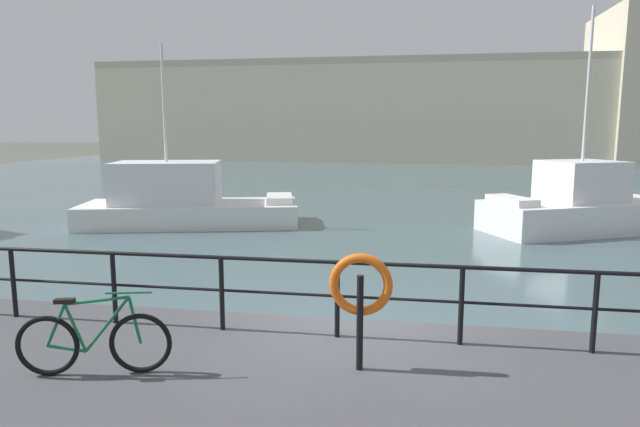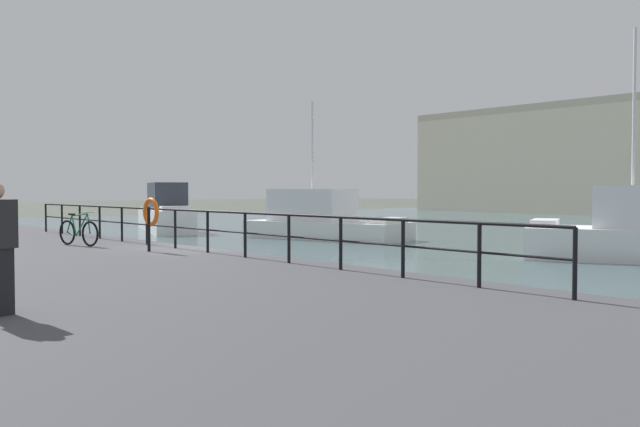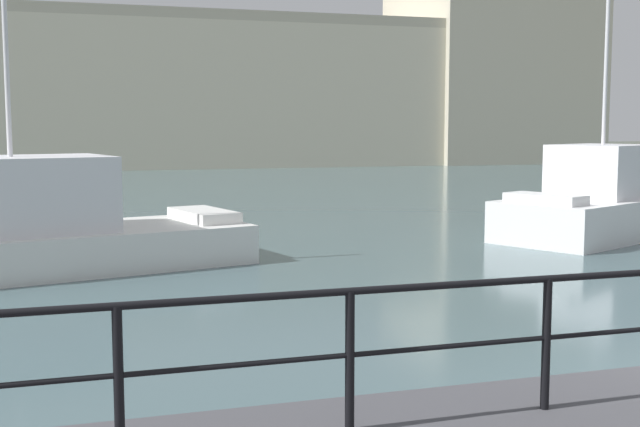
# 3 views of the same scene
# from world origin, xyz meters

# --- Properties ---
(ground_plane) EXTENTS (240.00, 240.00, 0.00)m
(ground_plane) POSITION_xyz_m (0.00, 0.00, 0.00)
(ground_plane) COLOR #4C5147
(water_basin) EXTENTS (80.00, 60.00, 0.01)m
(water_basin) POSITION_xyz_m (0.00, 30.20, 0.01)
(water_basin) COLOR #476066
(water_basin) RESTS_ON ground_plane
(harbor_building) EXTENTS (66.20, 12.90, 15.14)m
(harbor_building) POSITION_xyz_m (6.75, 54.02, 5.62)
(harbor_building) COLOR beige
(harbor_building) RESTS_ON ground_plane
(moored_blue_motorboat) EXTENTS (7.30, 5.38, 7.50)m
(moored_blue_motorboat) POSITION_xyz_m (6.64, 12.18, 0.87)
(moored_blue_motorboat) COLOR white
(moored_blue_motorboat) RESTS_ON water_basin
(moored_white_yacht) EXTENTS (8.26, 4.77, 6.48)m
(moored_white_yacht) POSITION_xyz_m (-7.43, 11.10, 0.90)
(moored_white_yacht) COLOR white
(moored_white_yacht) RESTS_ON water_basin
(quay_railing) EXTENTS (21.44, 0.07, 1.08)m
(quay_railing) POSITION_xyz_m (0.75, -0.75, 1.45)
(quay_railing) COLOR black
(quay_railing) RESTS_ON quay_promenade
(parked_bicycle) EXTENTS (1.73, 0.48, 0.98)m
(parked_bicycle) POSITION_xyz_m (-2.69, -2.38, 1.10)
(parked_bicycle) COLOR black
(parked_bicycle) RESTS_ON quay_promenade
(life_ring_stand) EXTENTS (0.75, 0.16, 1.40)m
(life_ring_stand) POSITION_xyz_m (0.33, -1.68, 1.68)
(life_ring_stand) COLOR black
(life_ring_stand) RESTS_ON quay_promenade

